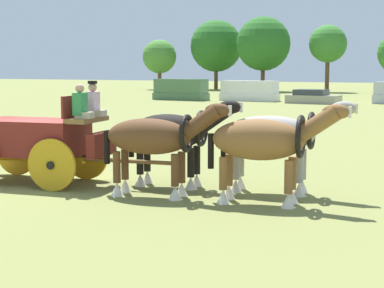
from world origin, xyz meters
The scene contains 13 objects.
ground_plane centered at (0.00, 0.00, 0.00)m, with size 220.00×220.00×0.00m, color olive.
show_wagon centered at (0.18, 0.02, 1.18)m, with size 5.76×2.22×2.68m.
draft_horse_rear_near centered at (3.60, 1.08, 1.34)m, with size 3.00×1.11×2.21m.
draft_horse_rear_off centered at (3.76, -0.21, 1.35)m, with size 3.12×1.09×2.22m.
draft_horse_lead_near centered at (6.19, 1.38, 1.37)m, with size 3.24×1.12×2.24m.
draft_horse_lead_off centered at (6.33, 0.09, 1.38)m, with size 3.13×1.16×2.25m.
parked_vehicle_a centered at (-14.57, 38.80, 0.93)m, with size 5.26×2.15×1.92m.
parked_vehicle_b centered at (-8.39, 40.15, 0.87)m, with size 5.29×2.34×1.80m.
parked_vehicle_c centered at (-2.24, 38.48, 0.50)m, with size 4.46×2.31×1.16m.
tree_a centered at (-29.01, 61.98, 4.36)m, with size 4.50×4.50×6.63m.
tree_b centered at (-22.00, 64.82, 5.76)m, with size 6.86×6.86×9.20m.
tree_c centered at (-14.33, 61.48, 5.83)m, with size 6.65×6.65×9.17m.
tree_d centered at (-6.61, 62.65, 5.72)m, with size 4.50×4.50×8.01m.
Camera 1 is at (10.67, -13.03, 3.03)m, focal length 58.84 mm.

